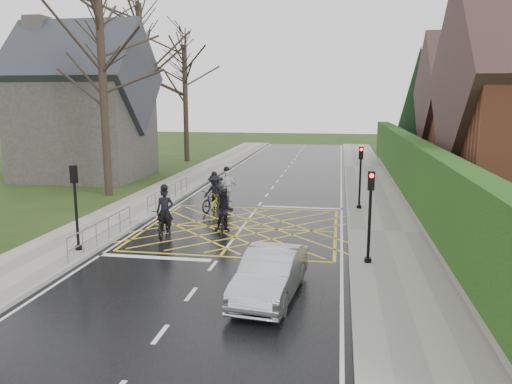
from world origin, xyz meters
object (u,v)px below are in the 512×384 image
(cyclist_rear, at_px, (165,218))
(car, at_px, (270,274))
(cyclist_front, at_px, (226,192))
(cyclist_back, at_px, (224,215))
(cyclist_mid, at_px, (214,196))
(cyclist_lead, at_px, (221,198))

(cyclist_rear, height_order, car, cyclist_rear)
(cyclist_front, xyz_separation_m, car, (3.89, -11.51, -0.09))
(cyclist_back, bearing_deg, cyclist_rear, -165.85)
(cyclist_back, bearing_deg, cyclist_mid, 101.61)
(cyclist_back, relative_size, cyclist_lead, 1.06)
(cyclist_mid, height_order, cyclist_lead, cyclist_mid)
(cyclist_rear, height_order, cyclist_front, cyclist_rear)
(cyclist_back, xyz_separation_m, cyclist_lead, (-1.12, 4.09, -0.12))
(cyclist_mid, xyz_separation_m, car, (4.26, -10.44, -0.05))
(cyclist_rear, bearing_deg, cyclist_front, 68.17)
(cyclist_back, xyz_separation_m, car, (2.90, -6.70, -0.02))
(cyclist_front, relative_size, cyclist_lead, 1.22)
(cyclist_rear, relative_size, car, 0.55)
(cyclist_front, distance_m, car, 12.15)
(cyclist_front, bearing_deg, car, -83.88)
(cyclist_back, height_order, car, cyclist_back)
(cyclist_mid, bearing_deg, cyclist_lead, 73.67)
(cyclist_front, bearing_deg, cyclist_back, -90.98)
(cyclist_rear, bearing_deg, car, -57.41)
(cyclist_lead, bearing_deg, cyclist_back, -61.24)
(cyclist_mid, bearing_deg, cyclist_front, 88.50)
(cyclist_back, bearing_deg, cyclist_front, 93.23)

